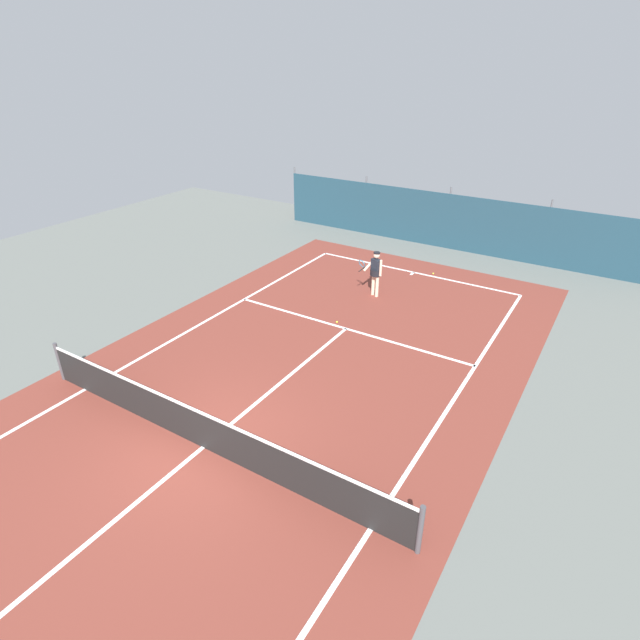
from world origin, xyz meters
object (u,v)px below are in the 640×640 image
at_px(tennis_net, 201,429).
at_px(tennis_ball_midcourt, 433,274).
at_px(tennis_ball_near_player, 337,322).
at_px(tennis_player, 375,271).

distance_m(tennis_net, tennis_ball_midcourt, 12.17).
distance_m(tennis_ball_near_player, tennis_ball_midcourt, 5.66).
relative_size(tennis_net, tennis_player, 6.17).
height_order(tennis_ball_near_player, tennis_ball_midcourt, same).
xyz_separation_m(tennis_net, tennis_ball_near_player, (-0.45, 6.60, -0.48)).
xyz_separation_m(tennis_net, tennis_ball_midcourt, (0.72, 12.14, -0.48)).
bearing_deg(tennis_net, tennis_ball_near_player, 93.87).
distance_m(tennis_net, tennis_ball_near_player, 6.63).
bearing_deg(tennis_player, tennis_net, 112.90).
bearing_deg(tennis_net, tennis_player, 92.30).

